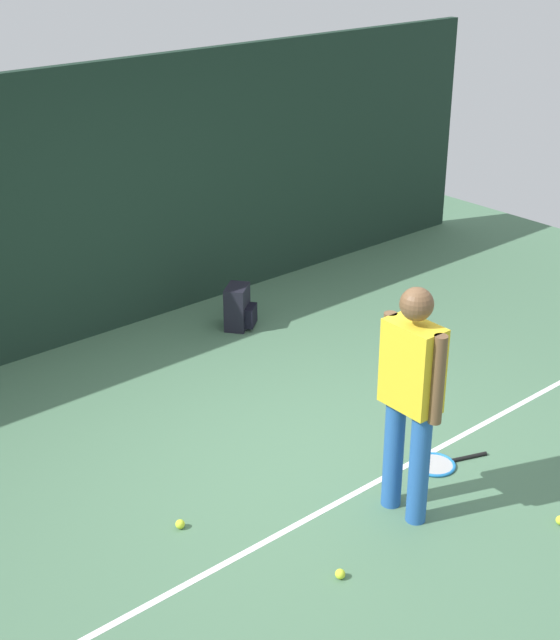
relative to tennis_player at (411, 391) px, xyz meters
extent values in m
plane|color=#4C7556|center=(0.02, 0.95, -0.97)|extent=(12.00, 12.00, 0.00)
cube|color=#192D23|center=(0.02, 3.95, 0.33)|extent=(10.00, 0.10, 2.59)
cube|color=white|center=(0.02, 0.37, -0.96)|extent=(9.00, 0.05, 0.00)
cylinder|color=#2659A5|center=(0.00, 0.12, -0.54)|extent=(0.14, 0.14, 0.85)
cylinder|color=#2659A5|center=(0.00, -0.12, -0.54)|extent=(0.14, 0.14, 0.85)
cube|color=yellow|center=(0.00, 0.00, 0.18)|extent=(0.23, 0.41, 0.60)
sphere|color=brown|center=(0.00, 0.00, 0.62)|extent=(0.22, 0.22, 0.22)
cylinder|color=brown|center=(0.01, 0.22, 0.17)|extent=(0.09, 0.09, 0.62)
cylinder|color=brown|center=(-0.01, -0.22, 0.17)|extent=(0.09, 0.09, 0.62)
cylinder|color=black|center=(0.88, 0.12, -0.95)|extent=(0.29, 0.14, 0.03)
torus|color=#1E72BF|center=(0.60, 0.23, -0.95)|extent=(0.42, 0.42, 0.02)
cylinder|color=#B2B2B2|center=(0.60, 0.23, -0.95)|extent=(0.36, 0.36, 0.00)
cube|color=black|center=(1.00, 3.14, -0.75)|extent=(0.36, 0.34, 0.44)
cube|color=black|center=(1.09, 3.03, -0.83)|extent=(0.22, 0.20, 0.20)
sphere|color=#CCE033|center=(-1.29, 0.86, -0.93)|extent=(0.07, 0.07, 0.07)
sphere|color=#CCE033|center=(-0.82, -0.22, -0.93)|extent=(0.07, 0.07, 0.07)
sphere|color=#CCE033|center=(0.71, -0.80, -0.93)|extent=(0.07, 0.07, 0.07)
cylinder|color=#268CD8|center=(1.94, 1.82, -0.84)|extent=(0.07, 0.07, 0.25)
camera|label=1|loc=(-4.13, -3.49, 2.98)|focal=52.03mm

